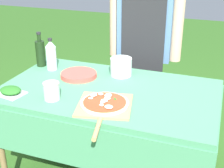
{
  "coord_description": "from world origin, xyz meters",
  "views": [
    {
      "loc": [
        0.64,
        -1.69,
        1.63
      ],
      "look_at": [
        0.02,
        0.0,
        0.82
      ],
      "focal_mm": 50.0,
      "sensor_mm": 36.0,
      "label": 1
    }
  ],
  "objects_px": {
    "prep_table": "(109,101)",
    "mixing_tub": "(121,67)",
    "person_cook": "(145,42)",
    "herb_container": "(11,91)",
    "plate_stack": "(79,75)",
    "sauce_jar": "(52,92)",
    "oil_bottle": "(40,53)",
    "water_bottle": "(51,55)",
    "pizza_on_peel": "(104,105)"
  },
  "relations": [
    {
      "from": "person_cook",
      "to": "sauce_jar",
      "type": "distance_m",
      "value": 0.98
    },
    {
      "from": "plate_stack",
      "to": "sauce_jar",
      "type": "bearing_deg",
      "value": -89.76
    },
    {
      "from": "person_cook",
      "to": "mixing_tub",
      "type": "xyz_separation_m",
      "value": [
        -0.06,
        -0.43,
        -0.07
      ]
    },
    {
      "from": "prep_table",
      "to": "mixing_tub",
      "type": "relative_size",
      "value": 9.24
    },
    {
      "from": "mixing_tub",
      "to": "sauce_jar",
      "type": "relative_size",
      "value": 1.42
    },
    {
      "from": "oil_bottle",
      "to": "mixing_tub",
      "type": "height_order",
      "value": "oil_bottle"
    },
    {
      "from": "water_bottle",
      "to": "mixing_tub",
      "type": "xyz_separation_m",
      "value": [
        0.51,
        0.07,
        -0.05
      ]
    },
    {
      "from": "herb_container",
      "to": "sauce_jar",
      "type": "bearing_deg",
      "value": 5.96
    },
    {
      "from": "herb_container",
      "to": "plate_stack",
      "type": "relative_size",
      "value": 0.72
    },
    {
      "from": "pizza_on_peel",
      "to": "water_bottle",
      "type": "height_order",
      "value": "water_bottle"
    },
    {
      "from": "person_cook",
      "to": "herb_container",
      "type": "bearing_deg",
      "value": 54.17
    },
    {
      "from": "oil_bottle",
      "to": "mixing_tub",
      "type": "xyz_separation_m",
      "value": [
        0.63,
        0.03,
        -0.04
      ]
    },
    {
      "from": "herb_container",
      "to": "mixing_tub",
      "type": "height_order",
      "value": "mixing_tub"
    },
    {
      "from": "pizza_on_peel",
      "to": "water_bottle",
      "type": "distance_m",
      "value": 0.72
    },
    {
      "from": "prep_table",
      "to": "oil_bottle",
      "type": "distance_m",
      "value": 0.7
    },
    {
      "from": "person_cook",
      "to": "plate_stack",
      "type": "relative_size",
      "value": 6.14
    },
    {
      "from": "pizza_on_peel",
      "to": "herb_container",
      "type": "height_order",
      "value": "pizza_on_peel"
    },
    {
      "from": "oil_bottle",
      "to": "water_bottle",
      "type": "bearing_deg",
      "value": -18.95
    },
    {
      "from": "herb_container",
      "to": "plate_stack",
      "type": "bearing_deg",
      "value": 55.52
    },
    {
      "from": "person_cook",
      "to": "oil_bottle",
      "type": "bearing_deg",
      "value": 29.76
    },
    {
      "from": "mixing_tub",
      "to": "oil_bottle",
      "type": "bearing_deg",
      "value": -177.46
    },
    {
      "from": "prep_table",
      "to": "mixing_tub",
      "type": "bearing_deg",
      "value": 90.56
    },
    {
      "from": "prep_table",
      "to": "water_bottle",
      "type": "relative_size",
      "value": 5.88
    },
    {
      "from": "oil_bottle",
      "to": "mixing_tub",
      "type": "distance_m",
      "value": 0.63
    },
    {
      "from": "pizza_on_peel",
      "to": "herb_container",
      "type": "xyz_separation_m",
      "value": [
        -0.6,
        -0.04,
        0.01
      ]
    },
    {
      "from": "prep_table",
      "to": "sauce_jar",
      "type": "distance_m",
      "value": 0.39
    },
    {
      "from": "person_cook",
      "to": "pizza_on_peel",
      "type": "xyz_separation_m",
      "value": [
        0.01,
        -0.91,
        -0.12
      ]
    },
    {
      "from": "sauce_jar",
      "to": "person_cook",
      "type": "bearing_deg",
      "value": 70.62
    },
    {
      "from": "sauce_jar",
      "to": "oil_bottle",
      "type": "bearing_deg",
      "value": 127.76
    },
    {
      "from": "pizza_on_peel",
      "to": "water_bottle",
      "type": "bearing_deg",
      "value": 131.47
    },
    {
      "from": "herb_container",
      "to": "mixing_tub",
      "type": "distance_m",
      "value": 0.75
    },
    {
      "from": "oil_bottle",
      "to": "plate_stack",
      "type": "height_order",
      "value": "oil_bottle"
    },
    {
      "from": "herb_container",
      "to": "water_bottle",
      "type": "bearing_deg",
      "value": 86.71
    },
    {
      "from": "prep_table",
      "to": "plate_stack",
      "type": "bearing_deg",
      "value": 155.43
    },
    {
      "from": "person_cook",
      "to": "plate_stack",
      "type": "bearing_deg",
      "value": 55.89
    },
    {
      "from": "prep_table",
      "to": "herb_container",
      "type": "xyz_separation_m",
      "value": [
        -0.54,
        -0.27,
        0.11
      ]
    },
    {
      "from": "mixing_tub",
      "to": "pizza_on_peel",
      "type": "bearing_deg",
      "value": -82.37
    },
    {
      "from": "herb_container",
      "to": "oil_bottle",
      "type": "bearing_deg",
      "value": 100.15
    },
    {
      "from": "water_bottle",
      "to": "herb_container",
      "type": "height_order",
      "value": "water_bottle"
    },
    {
      "from": "prep_table",
      "to": "mixing_tub",
      "type": "xyz_separation_m",
      "value": [
        -0.0,
        0.25,
        0.15
      ]
    },
    {
      "from": "person_cook",
      "to": "mixing_tub",
      "type": "distance_m",
      "value": 0.44
    },
    {
      "from": "person_cook",
      "to": "water_bottle",
      "type": "distance_m",
      "value": 0.76
    },
    {
      "from": "water_bottle",
      "to": "mixing_tub",
      "type": "relative_size",
      "value": 1.57
    },
    {
      "from": "oil_bottle",
      "to": "sauce_jar",
      "type": "distance_m",
      "value": 0.6
    },
    {
      "from": "oil_bottle",
      "to": "herb_container",
      "type": "xyz_separation_m",
      "value": [
        0.09,
        -0.5,
        -0.08
      ]
    },
    {
      "from": "plate_stack",
      "to": "person_cook",
      "type": "bearing_deg",
      "value": 59.53
    },
    {
      "from": "prep_table",
      "to": "water_bottle",
      "type": "height_order",
      "value": "water_bottle"
    },
    {
      "from": "prep_table",
      "to": "plate_stack",
      "type": "height_order",
      "value": "plate_stack"
    },
    {
      "from": "water_bottle",
      "to": "sauce_jar",
      "type": "distance_m",
      "value": 0.5
    },
    {
      "from": "person_cook",
      "to": "pizza_on_peel",
      "type": "bearing_deg",
      "value": 86.68
    }
  ]
}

